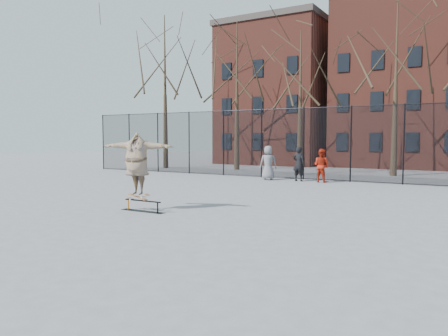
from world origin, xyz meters
The scene contains 10 objects.
ground centered at (0.00, 0.00, 0.00)m, with size 100.00×100.00×0.00m, color slate.
skate_rail centered at (-1.95, 0.36, 0.14)m, with size 1.64×0.25×0.36m.
skateboard centered at (-2.17, 0.36, 0.41)m, with size 0.79×0.19×0.09m, color #955E3B, non-canonical shape.
skater centered at (-2.17, 0.36, 1.44)m, with size 2.41×0.66×1.96m, color #6A3482.
bystander_grey centered at (-2.97, 11.75, 0.94)m, with size 0.92×0.60×1.89m, color slate.
bystander_black centered at (-1.29, 12.00, 0.93)m, with size 0.68×0.44×1.86m, color black.
bystander_red centered at (-0.04, 12.00, 0.88)m, with size 0.85×0.66×1.76m, color #A7200E.
fence centered at (-0.01, 13.00, 2.05)m, with size 34.03×0.07×4.00m.
tree_row centered at (-0.25, 17.15, 7.36)m, with size 33.66×7.46×10.67m.
rowhouses centered at (0.72, 26.00, 6.06)m, with size 29.00×7.00×13.00m.
Camera 1 is at (7.31, -10.02, 2.33)m, focal length 35.00 mm.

